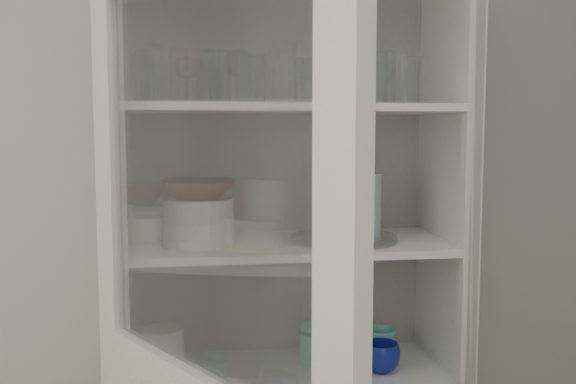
# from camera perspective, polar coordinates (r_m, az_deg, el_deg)

# --- Properties ---
(wall_back) EXTENTS (3.60, 0.02, 2.60)m
(wall_back) POSITION_cam_1_polar(r_m,az_deg,el_deg) (2.12, -6.23, -2.34)
(wall_back) COLOR #BCB8B3
(wall_back) RESTS_ON ground
(pantry_cabinet) EXTENTS (1.00, 0.45, 2.10)m
(pantry_cabinet) POSITION_cam_1_polar(r_m,az_deg,el_deg) (2.06, -0.25, -12.83)
(pantry_cabinet) COLOR #B9BAAE
(pantry_cabinet) RESTS_ON floor
(tumbler_0) EXTENTS (0.07, 0.07, 0.14)m
(tumbler_0) POSITION_cam_1_polar(r_m,az_deg,el_deg) (1.74, -6.97, 10.12)
(tumbler_0) COLOR silver
(tumbler_0) RESTS_ON shelf_glass
(tumbler_1) EXTENTS (0.07, 0.07, 0.14)m
(tumbler_1) POSITION_cam_1_polar(r_m,az_deg,el_deg) (1.75, -12.43, 9.99)
(tumbler_1) COLOR silver
(tumbler_1) RESTS_ON shelf_glass
(tumbler_2) EXTENTS (0.08, 0.08, 0.12)m
(tumbler_2) POSITION_cam_1_polar(r_m,az_deg,el_deg) (1.78, 1.52, 9.83)
(tumbler_2) COLOR silver
(tumbler_2) RESTS_ON shelf_glass
(tumbler_3) EXTENTS (0.08, 0.08, 0.13)m
(tumbler_3) POSITION_cam_1_polar(r_m,az_deg,el_deg) (1.73, -3.69, 9.98)
(tumbler_3) COLOR silver
(tumbler_3) RESTS_ON shelf_glass
(tumbler_4) EXTENTS (0.08, 0.08, 0.14)m
(tumbler_4) POSITION_cam_1_polar(r_m,az_deg,el_deg) (1.80, 7.75, 9.95)
(tumbler_4) COLOR silver
(tumbler_4) RESTS_ON shelf_glass
(tumbler_5) EXTENTS (0.07, 0.07, 0.14)m
(tumbler_5) POSITION_cam_1_polar(r_m,az_deg,el_deg) (1.81, 8.43, 10.01)
(tumbler_5) COLOR silver
(tumbler_5) RESTS_ON shelf_glass
(tumbler_6) EXTENTS (0.08, 0.08, 0.13)m
(tumbler_6) POSITION_cam_1_polar(r_m,az_deg,el_deg) (1.84, 10.76, 9.70)
(tumbler_6) COLOR silver
(tumbler_6) RESTS_ON shelf_glass
(tumbler_7) EXTENTS (0.08, 0.08, 0.14)m
(tumbler_7) POSITION_cam_1_polar(r_m,az_deg,el_deg) (1.87, -12.66, 9.76)
(tumbler_7) COLOR silver
(tumbler_7) RESTS_ON shelf_glass
(tumbler_8) EXTENTS (0.08, 0.08, 0.12)m
(tumbler_8) POSITION_cam_1_polar(r_m,az_deg,el_deg) (1.88, -6.07, 9.58)
(tumbler_8) COLOR silver
(tumbler_8) RESTS_ON shelf_glass
(tumbler_9) EXTENTS (0.09, 0.09, 0.15)m
(tumbler_9) POSITION_cam_1_polar(r_m,az_deg,el_deg) (1.86, -7.08, 10.05)
(tumbler_9) COLOR silver
(tumbler_9) RESTS_ON shelf_glass
(tumbler_10) EXTENTS (0.09, 0.09, 0.15)m
(tumbler_10) POSITION_cam_1_polar(r_m,az_deg,el_deg) (1.90, -3.12, 9.89)
(tumbler_10) COLOR silver
(tumbler_10) RESTS_ON shelf_glass
(goblet_0) EXTENTS (0.07, 0.07, 0.16)m
(goblet_0) POSITION_cam_1_polar(r_m,az_deg,el_deg) (1.96, -8.99, 9.91)
(goblet_0) COLOR silver
(goblet_0) RESTS_ON shelf_glass
(goblet_1) EXTENTS (0.08, 0.08, 0.19)m
(goblet_1) POSITION_cam_1_polar(r_m,az_deg,el_deg) (1.99, -4.45, 10.29)
(goblet_1) COLOR silver
(goblet_1) RESTS_ON shelf_glass
(goblet_2) EXTENTS (0.07, 0.07, 0.16)m
(goblet_2) POSITION_cam_1_polar(r_m,az_deg,el_deg) (1.98, 1.91, 9.94)
(goblet_2) COLOR silver
(goblet_2) RESTS_ON shelf_glass
(goblet_3) EXTENTS (0.07, 0.07, 0.16)m
(goblet_3) POSITION_cam_1_polar(r_m,az_deg,el_deg) (2.06, 8.45, 9.67)
(goblet_3) COLOR silver
(goblet_3) RESTS_ON shelf_glass
(plate_stack_front) EXTENTS (0.21, 0.21, 0.07)m
(plate_stack_front) POSITION_cam_1_polar(r_m,az_deg,el_deg) (1.87, -7.93, -3.56)
(plate_stack_front) COLOR white
(plate_stack_front) RESTS_ON shelf_plates
(plate_stack_back) EXTENTS (0.19, 0.19, 0.07)m
(plate_stack_back) POSITION_cam_1_polar(r_m,az_deg,el_deg) (2.01, -12.12, -2.98)
(plate_stack_back) COLOR white
(plate_stack_back) RESTS_ON shelf_plates
(cream_bowl) EXTENTS (0.24, 0.24, 0.06)m
(cream_bowl) POSITION_cam_1_polar(r_m,az_deg,el_deg) (1.86, -7.96, -1.53)
(cream_bowl) COLOR beige
(cream_bowl) RESTS_ON plate_stack_front
(terracotta_bowl) EXTENTS (0.23, 0.23, 0.05)m
(terracotta_bowl) POSITION_cam_1_polar(r_m,az_deg,el_deg) (1.85, -7.98, 0.26)
(terracotta_bowl) COLOR maroon
(terracotta_bowl) RESTS_ON cream_bowl
(glass_platter) EXTENTS (0.35, 0.35, 0.02)m
(glass_platter) POSITION_cam_1_polar(r_m,az_deg,el_deg) (1.91, 4.99, -4.10)
(glass_platter) COLOR silver
(glass_platter) RESTS_ON shelf_plates
(yellow_trivet) EXTENTS (0.21, 0.21, 0.01)m
(yellow_trivet) POSITION_cam_1_polar(r_m,az_deg,el_deg) (1.91, 4.99, -3.67)
(yellow_trivet) COLOR orange
(yellow_trivet) RESTS_ON glass_platter
(white_ramekin) EXTENTS (0.19, 0.19, 0.07)m
(white_ramekin) POSITION_cam_1_polar(r_m,az_deg,el_deg) (1.90, 5.00, -2.48)
(white_ramekin) COLOR white
(white_ramekin) RESTS_ON yellow_trivet
(grey_bowl_stack) EXTENTS (0.12, 0.12, 0.20)m
(grey_bowl_stack) POSITION_cam_1_polar(r_m,az_deg,el_deg) (1.94, 6.49, -1.27)
(grey_bowl_stack) COLOR #A1B3B4
(grey_bowl_stack) RESTS_ON shelf_plates
(mug_blue) EXTENTS (0.12, 0.12, 0.09)m
(mug_blue) POSITION_cam_1_polar(r_m,az_deg,el_deg) (2.02, 8.27, -14.33)
(mug_blue) COLOR navy
(mug_blue) RESTS_ON shelf_mugs
(mug_teal) EXTENTS (0.13, 0.13, 0.10)m
(mug_teal) POSITION_cam_1_polar(r_m,az_deg,el_deg) (2.13, 8.20, -13.16)
(mug_teal) COLOR teal
(mug_teal) RESTS_ON shelf_mugs
(mug_white) EXTENTS (0.09, 0.09, 0.08)m
(mug_white) POSITION_cam_1_polar(r_m,az_deg,el_deg) (1.93, 3.89, -15.38)
(mug_white) COLOR white
(mug_white) RESTS_ON shelf_mugs
(teal_jar) EXTENTS (0.10, 0.10, 0.11)m
(teal_jar) POSITION_cam_1_polar(r_m,az_deg,el_deg) (2.07, 2.25, -13.36)
(teal_jar) COLOR teal
(teal_jar) RESTS_ON shelf_mugs
(measuring_cups) EXTENTS (0.11, 0.11, 0.04)m
(measuring_cups) POSITION_cam_1_polar(r_m,az_deg,el_deg) (1.91, -8.06, -16.19)
(measuring_cups) COLOR silver
(measuring_cups) RESTS_ON shelf_mugs
(white_canister) EXTENTS (0.14, 0.14, 0.15)m
(white_canister) POSITION_cam_1_polar(r_m,az_deg,el_deg) (2.00, -10.97, -13.75)
(white_canister) COLOR white
(white_canister) RESTS_ON shelf_mugs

